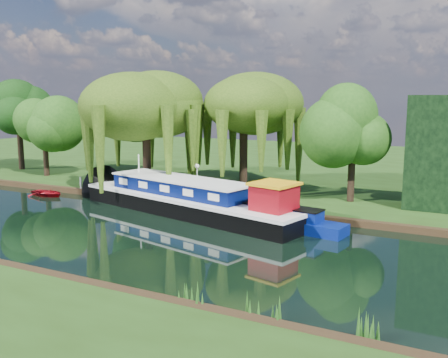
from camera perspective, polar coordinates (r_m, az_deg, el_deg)
The scene contains 14 objects.
ground at distance 32.60m, azimuth -13.27°, elevation -5.67°, with size 120.00×120.00×0.00m, color black.
far_bank at distance 61.90m, azimuth 7.61°, elevation 1.79°, with size 120.00×52.00×0.45m, color #1E390F.
dutch_barge at distance 35.99m, azimuth -3.68°, elevation -2.39°, with size 19.49×8.57×4.01m.
narrowboat at distance 32.88m, azimuth 4.96°, elevation -4.33°, with size 10.81×3.32×1.56m.
red_dinghy at distance 45.01m, azimuth -19.52°, elevation -1.82°, with size 2.33×3.26×0.67m, color maroon.
willow_left at distance 42.69m, azimuth -8.96°, elevation 7.99°, with size 7.95×7.95×9.53m.
willow_right at distance 42.49m, azimuth 2.27°, elevation 7.66°, with size 7.43×7.43×9.05m.
tree_far_left at distance 52.93m, azimuth -19.89°, elevation 6.01°, with size 4.77×4.77×7.69m.
tree_far_back at distance 58.82m, azimuth -22.45°, elevation 6.96°, with size 5.21×5.21×8.76m.
tree_far_mid at distance 49.48m, azimuth -8.83°, elevation 7.21°, with size 5.40×5.40×8.84m.
tree_far_right at distance 38.58m, azimuth 14.54°, elevation 5.18°, with size 4.65×4.65×7.62m.
lamppost at distance 40.21m, azimuth -3.10°, elevation 0.93°, with size 0.36×0.36×2.56m.
mooring_posts at distance 39.22m, azimuth -5.89°, elevation -1.50°, with size 19.16×0.16×1.00m.
reeds_near at distance 22.67m, azimuth -12.52°, elevation -10.93°, with size 33.70×1.50×1.10m.
Camera 1 is at (20.69, -23.77, 8.34)m, focal length 40.00 mm.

